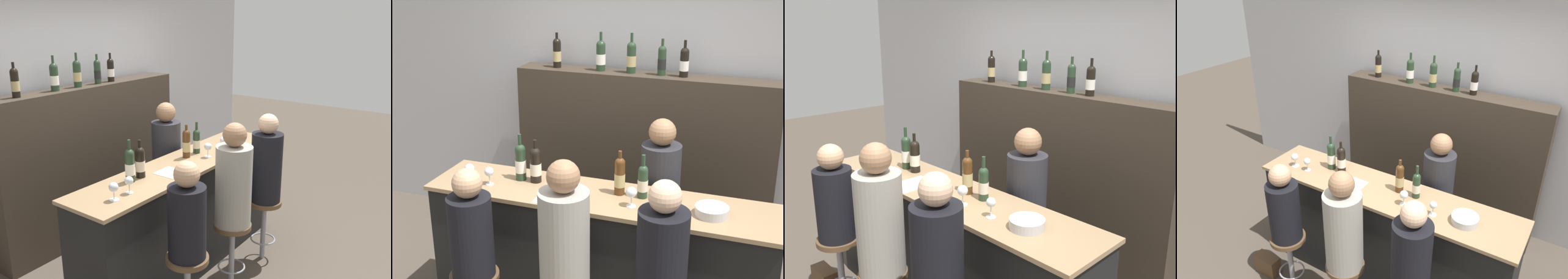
% 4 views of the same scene
% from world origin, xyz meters
% --- Properties ---
extents(wall_back, '(6.40, 0.05, 2.60)m').
position_xyz_m(wall_back, '(0.00, 1.72, 1.30)').
color(wall_back, '#B2B2B7').
rests_on(wall_back, ground_plane).
extents(bar_counter, '(2.45, 0.54, 1.06)m').
position_xyz_m(bar_counter, '(0.00, 0.25, 0.53)').
color(bar_counter, black).
rests_on(bar_counter, ground_plane).
extents(back_bar_cabinet, '(2.29, 0.28, 1.64)m').
position_xyz_m(back_bar_cabinet, '(0.00, 1.50, 0.82)').
color(back_bar_cabinet, '#382D23').
rests_on(back_bar_cabinet, ground_plane).
extents(wine_bottle_counter_0, '(0.08, 0.08, 0.35)m').
position_xyz_m(wine_bottle_counter_0, '(-0.62, 0.32, 1.19)').
color(wine_bottle_counter_0, '#233823').
rests_on(wine_bottle_counter_0, bar_counter).
extents(wine_bottle_counter_1, '(0.08, 0.08, 0.32)m').
position_xyz_m(wine_bottle_counter_1, '(-0.50, 0.32, 1.19)').
color(wine_bottle_counter_1, black).
rests_on(wine_bottle_counter_1, bar_counter).
extents(wine_bottle_counter_2, '(0.07, 0.07, 0.32)m').
position_xyz_m(wine_bottle_counter_2, '(0.12, 0.32, 1.19)').
color(wine_bottle_counter_2, '#4C2D14').
rests_on(wine_bottle_counter_2, bar_counter).
extents(wine_bottle_counter_3, '(0.07, 0.07, 0.31)m').
position_xyz_m(wine_bottle_counter_3, '(0.28, 0.32, 1.18)').
color(wine_bottle_counter_3, '#233823').
rests_on(wine_bottle_counter_3, bar_counter).
extents(wine_bottle_backbar_0, '(0.07, 0.07, 0.31)m').
position_xyz_m(wine_bottle_backbar_0, '(-0.81, 1.50, 1.77)').
color(wine_bottle_backbar_0, black).
rests_on(wine_bottle_backbar_0, back_bar_cabinet).
extents(wine_bottle_backbar_1, '(0.08, 0.08, 0.34)m').
position_xyz_m(wine_bottle_backbar_1, '(-0.40, 1.50, 1.77)').
color(wine_bottle_backbar_1, '#233823').
rests_on(wine_bottle_backbar_1, back_bar_cabinet).
extents(wine_bottle_backbar_2, '(0.08, 0.08, 0.34)m').
position_xyz_m(wine_bottle_backbar_2, '(-0.13, 1.50, 1.77)').
color(wine_bottle_backbar_2, '#233823').
rests_on(wine_bottle_backbar_2, back_bar_cabinet).
extents(wine_bottle_backbar_3, '(0.07, 0.07, 0.31)m').
position_xyz_m(wine_bottle_backbar_3, '(0.14, 1.50, 1.76)').
color(wine_bottle_backbar_3, '#233823').
rests_on(wine_bottle_backbar_3, back_bar_cabinet).
extents(wine_bottle_backbar_4, '(0.07, 0.07, 0.31)m').
position_xyz_m(wine_bottle_backbar_4, '(0.32, 1.50, 1.76)').
color(wine_bottle_backbar_4, black).
rests_on(wine_bottle_backbar_4, back_bar_cabinet).
extents(wine_glass_0, '(0.07, 0.07, 0.14)m').
position_xyz_m(wine_glass_0, '(-0.95, 0.16, 1.15)').
color(wine_glass_0, silver).
rests_on(wine_glass_0, bar_counter).
extents(wine_glass_1, '(0.07, 0.07, 0.13)m').
position_xyz_m(wine_glass_1, '(-0.79, 0.16, 1.15)').
color(wine_glass_1, silver).
rests_on(wine_glass_1, bar_counter).
extents(wine_glass_2, '(0.07, 0.07, 0.14)m').
position_xyz_m(wine_glass_2, '(0.25, 0.16, 1.15)').
color(wine_glass_2, silver).
rests_on(wine_glass_2, bar_counter).
extents(wine_glass_3, '(0.06, 0.06, 0.13)m').
position_xyz_m(wine_glass_3, '(0.51, 0.16, 1.15)').
color(wine_glass_3, silver).
rests_on(wine_glass_3, bar_counter).
extents(metal_bowl, '(0.21, 0.21, 0.06)m').
position_xyz_m(metal_bowl, '(0.76, 0.21, 1.09)').
color(metal_bowl, '#B7B7BC').
rests_on(metal_bowl, bar_counter).
extents(tasting_menu, '(0.21, 0.30, 0.00)m').
position_xyz_m(tasting_menu, '(-0.28, 0.14, 1.06)').
color(tasting_menu, white).
rests_on(tasting_menu, bar_counter).
extents(bar_stool_left, '(0.33, 0.33, 0.62)m').
position_xyz_m(bar_stool_left, '(-0.68, -0.29, 0.48)').
color(bar_stool_left, gray).
rests_on(bar_stool_left, ground_plane).
extents(guest_seated_left, '(0.28, 0.28, 0.75)m').
position_xyz_m(guest_seated_left, '(-0.68, -0.29, 0.95)').
color(guest_seated_left, black).
rests_on(guest_seated_left, bar_stool_left).
extents(guest_seated_middle, '(0.31, 0.31, 0.89)m').
position_xyz_m(guest_seated_middle, '(-0.04, -0.29, 1.02)').
color(guest_seated_middle, gray).
rests_on(guest_seated_middle, bar_stool_middle).
extents(guest_seated_right, '(0.29, 0.29, 0.85)m').
position_xyz_m(guest_seated_right, '(0.55, -0.29, 1.00)').
color(guest_seated_right, black).
rests_on(guest_seated_right, bar_stool_right).
extents(bartender, '(0.30, 0.30, 1.49)m').
position_xyz_m(bartender, '(0.32, 0.73, 0.70)').
color(bartender, '#28282D').
rests_on(bartender, ground_plane).
extents(handbag, '(0.26, 0.12, 0.20)m').
position_xyz_m(handbag, '(-1.03, -0.29, 0.10)').
color(handbag, '#513823').
rests_on(handbag, ground_plane).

